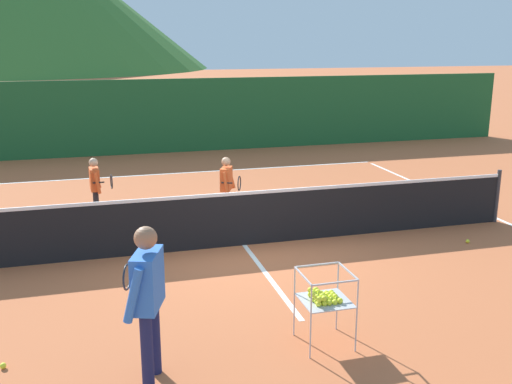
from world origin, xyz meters
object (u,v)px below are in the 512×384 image
object	(u,v)px
ball_cart	(324,297)
tennis_net	(244,218)
student_0	(96,183)
student_1	(227,183)
tennis_ball_3	(3,366)
tennis_ball_4	(468,241)
instructor	(147,291)

from	to	relation	value
ball_cart	tennis_net	bearing A→B (deg)	90.59
ball_cart	student_0	bearing A→B (deg)	113.32
student_1	tennis_ball_3	size ratio (longest dim) A/B	19.03
ball_cart	tennis_ball_3	size ratio (longest dim) A/B	13.22
student_0	tennis_ball_3	xyz separation A→B (m)	(-1.10, -5.35, -0.73)
student_1	tennis_ball_4	world-z (taller)	student_1
student_1	ball_cart	world-z (taller)	student_1
tennis_net	student_1	bearing A→B (deg)	88.90
instructor	student_1	world-z (taller)	instructor
tennis_ball_3	tennis_ball_4	size ratio (longest dim) A/B	1.00
student_1	tennis_ball_4	xyz separation A→B (m)	(3.83, -2.41, -0.74)
student_0	tennis_ball_4	world-z (taller)	student_0
student_0	tennis_ball_4	size ratio (longest dim) A/B	18.69
student_1	tennis_ball_3	distance (m)	5.90
student_0	ball_cart	bearing A→B (deg)	-66.68
student_0	student_1	distance (m)	2.59
tennis_net	tennis_ball_3	size ratio (longest dim) A/B	152.25
student_0	student_1	world-z (taller)	student_1
tennis_ball_3	tennis_ball_4	world-z (taller)	same
tennis_net	tennis_ball_3	xyz separation A→B (m)	(-3.56, -3.17, -0.47)
ball_cart	tennis_ball_3	world-z (taller)	ball_cart
tennis_net	ball_cart	xyz separation A→B (m)	(0.04, -3.59, 0.09)
student_0	tennis_ball_4	bearing A→B (deg)	-26.49
student_1	ball_cart	xyz separation A→B (m)	(0.01, -5.04, -0.19)
student_0	tennis_ball_4	distance (m)	7.09
instructor	student_1	size ratio (longest dim) A/B	1.33
student_0	tennis_ball_3	world-z (taller)	student_0
student_1	tennis_ball_4	bearing A→B (deg)	-32.21
student_1	ball_cart	size ratio (longest dim) A/B	1.44
tennis_ball_3	student_0	bearing A→B (deg)	78.34
instructor	tennis_ball_3	distance (m)	1.96
student_0	student_1	bearing A→B (deg)	-16.46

